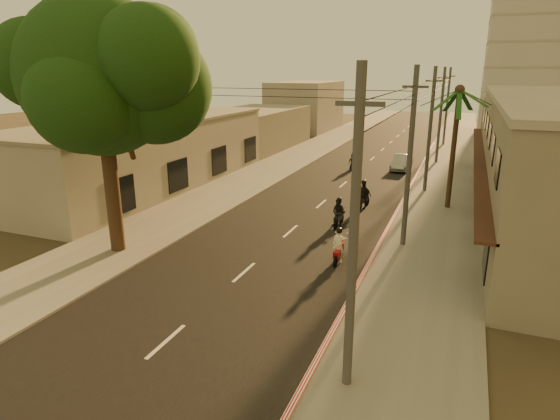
{
  "coord_description": "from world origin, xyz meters",
  "views": [
    {
      "loc": [
        8.65,
        -15.38,
        8.8
      ],
      "look_at": [
        0.51,
        5.12,
        2.13
      ],
      "focal_mm": 30.0,
      "sensor_mm": 36.0,
      "label": 1
    }
  ],
  "objects_px": {
    "scooter_mid_a": "(339,213)",
    "scooter_red": "(339,247)",
    "palm_tree": "(459,97)",
    "parked_car": "(402,162)",
    "broadleaf_tree": "(109,76)",
    "scooter_mid_b": "(363,196)",
    "scooter_far_a": "(353,162)"
  },
  "relations": [
    {
      "from": "palm_tree",
      "to": "scooter_mid_b",
      "type": "bearing_deg",
      "value": -158.99
    },
    {
      "from": "palm_tree",
      "to": "scooter_red",
      "type": "height_order",
      "value": "palm_tree"
    },
    {
      "from": "scooter_red",
      "to": "scooter_mid_a",
      "type": "height_order",
      "value": "scooter_mid_a"
    },
    {
      "from": "scooter_mid_a",
      "to": "scooter_mid_b",
      "type": "xyz_separation_m",
      "value": [
        0.54,
        4.17,
        0.08
      ]
    },
    {
      "from": "broadleaf_tree",
      "to": "scooter_far_a",
      "type": "bearing_deg",
      "value": 75.87
    },
    {
      "from": "scooter_mid_b",
      "to": "broadleaf_tree",
      "type": "bearing_deg",
      "value": -118.75
    },
    {
      "from": "palm_tree",
      "to": "broadleaf_tree",
      "type": "bearing_deg",
      "value": -136.52
    },
    {
      "from": "scooter_far_a",
      "to": "parked_car",
      "type": "relative_size",
      "value": 0.38
    },
    {
      "from": "broadleaf_tree",
      "to": "scooter_red",
      "type": "distance_m",
      "value": 13.09
    },
    {
      "from": "scooter_red",
      "to": "scooter_mid_a",
      "type": "relative_size",
      "value": 0.99
    },
    {
      "from": "scooter_mid_b",
      "to": "parked_car",
      "type": "height_order",
      "value": "scooter_mid_b"
    },
    {
      "from": "parked_car",
      "to": "scooter_far_a",
      "type": "bearing_deg",
      "value": -155.51
    },
    {
      "from": "scooter_mid_a",
      "to": "scooter_red",
      "type": "bearing_deg",
      "value": -73.49
    },
    {
      "from": "parked_car",
      "to": "broadleaf_tree",
      "type": "bearing_deg",
      "value": -109.6
    },
    {
      "from": "broadleaf_tree",
      "to": "scooter_far_a",
      "type": "height_order",
      "value": "broadleaf_tree"
    },
    {
      "from": "parked_car",
      "to": "scooter_mid_b",
      "type": "bearing_deg",
      "value": -90.75
    },
    {
      "from": "palm_tree",
      "to": "scooter_mid_b",
      "type": "xyz_separation_m",
      "value": [
        -5.17,
        -1.99,
        -6.28
      ]
    },
    {
      "from": "scooter_mid_a",
      "to": "scooter_mid_b",
      "type": "bearing_deg",
      "value": 84.36
    },
    {
      "from": "scooter_mid_a",
      "to": "scooter_mid_b",
      "type": "relative_size",
      "value": 0.92
    },
    {
      "from": "broadleaf_tree",
      "to": "scooter_mid_b",
      "type": "height_order",
      "value": "broadleaf_tree"
    },
    {
      "from": "palm_tree",
      "to": "parked_car",
      "type": "bearing_deg",
      "value": 111.26
    },
    {
      "from": "scooter_mid_b",
      "to": "scooter_far_a",
      "type": "distance_m",
      "value": 12.33
    },
    {
      "from": "scooter_red",
      "to": "scooter_far_a",
      "type": "distance_m",
      "value": 21.55
    },
    {
      "from": "scooter_mid_a",
      "to": "broadleaf_tree",
      "type": "bearing_deg",
      "value": -137.38
    },
    {
      "from": "scooter_mid_a",
      "to": "scooter_far_a",
      "type": "bearing_deg",
      "value": 102.14
    },
    {
      "from": "broadleaf_tree",
      "to": "scooter_mid_a",
      "type": "bearing_deg",
      "value": 40.87
    },
    {
      "from": "broadleaf_tree",
      "to": "scooter_mid_b",
      "type": "distance_m",
      "value": 16.97
    },
    {
      "from": "broadleaf_tree",
      "to": "scooter_red",
      "type": "height_order",
      "value": "broadleaf_tree"
    },
    {
      "from": "scooter_red",
      "to": "parked_car",
      "type": "height_order",
      "value": "scooter_red"
    },
    {
      "from": "palm_tree",
      "to": "parked_car",
      "type": "relative_size",
      "value": 1.94
    },
    {
      "from": "broadleaf_tree",
      "to": "parked_car",
      "type": "bearing_deg",
      "value": 68.3
    },
    {
      "from": "broadleaf_tree",
      "to": "parked_car",
      "type": "xyz_separation_m",
      "value": [
        10.11,
        25.41,
        -7.79
      ]
    }
  ]
}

